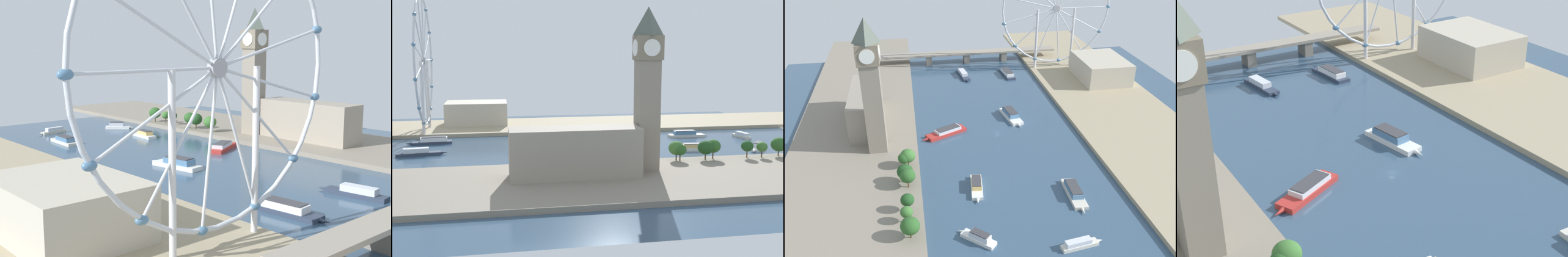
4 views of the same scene
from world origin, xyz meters
TOP-DOWN VIEW (x-y plane):
  - ground_plane at (0.00, 0.00)m, footprint 383.03×383.03m
  - riverbank_left at (-106.52, 0.00)m, footprint 90.00×520.00m
  - riverbank_right at (106.52, 0.00)m, footprint 90.00×520.00m
  - clock_tower at (-88.62, -14.68)m, footprint 15.43×15.43m
  - parliament_block at (-98.57, 29.00)m, footprint 22.00×71.36m
  - tree_row_embankment at (-69.78, -71.04)m, footprint 12.18×80.66m
  - ferris_wheel at (85.67, 129.76)m, footprint 111.90×3.20m
  - riverside_hall at (120.36, 88.23)m, footprint 42.80×56.43m
  - tour_boat_0 at (-9.45, 124.03)m, footprint 10.62×34.89m
  - tour_boat_1 at (-27.58, -69.73)m, footprint 9.61×29.34m
  - tour_boat_2 at (29.82, -86.19)m, footprint 9.62×35.11m
  - tour_boat_3 at (16.48, 24.00)m, footprint 13.96×36.38m
  - tour_boat_4 at (16.77, -129.79)m, footprint 23.91×7.56m
  - tour_boat_5 at (34.96, 119.60)m, footprint 11.59×35.27m
  - tour_boat_6 at (-34.26, -116.33)m, footprint 19.58×18.50m
  - tour_boat_7 at (-39.01, 4.19)m, footprint 35.76×22.08m

SIDE VIEW (x-z plane):
  - ground_plane at x=0.00m, z-range 0.00..0.00m
  - riverbank_left at x=-106.52m, z-range 0.00..3.00m
  - riverbank_right at x=106.52m, z-range 0.00..3.00m
  - tour_boat_4 at x=16.77m, z-range -0.36..4.37m
  - tour_boat_1 at x=-27.58m, z-range -0.54..4.77m
  - tour_boat_0 at x=-9.45m, z-range -0.51..4.78m
  - tour_boat_7 at x=-39.01m, z-range -0.46..4.77m
  - tour_boat_2 at x=29.82m, z-range -0.50..4.94m
  - tour_boat_6 at x=-34.26m, z-range -0.60..5.23m
  - tour_boat_5 at x=34.96m, z-range -0.44..5.08m
  - tour_boat_3 at x=16.48m, z-range -0.62..5.74m
  - tree_row_embankment at x=-69.78m, z-range 4.40..16.97m
  - riverside_hall at x=120.36m, z-range 3.00..23.80m
  - parliament_block at x=-98.57m, z-range 3.00..30.12m
  - clock_tower at x=-88.62m, z-range 5.01..98.04m
  - ferris_wheel at x=85.67m, z-range 4.47..120.17m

